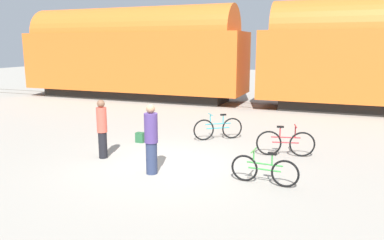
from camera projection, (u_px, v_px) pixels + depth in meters
name	position (u px, v px, depth m)	size (l,w,h in m)	color
ground_plane	(165.00, 164.00, 10.27)	(80.00, 80.00, 0.00)	gray
freight_train	(253.00, 53.00, 19.69)	(28.32, 3.09, 5.38)	black
rail_near	(248.00, 107.00, 19.59)	(40.32, 0.07, 0.01)	#4C4238
rail_far	(254.00, 103.00, 20.90)	(40.32, 0.07, 0.01)	#4C4238
bicycle_maroon	(285.00, 143.00, 10.99)	(1.67, 0.50, 0.93)	black
bicycle_green	(264.00, 170.00, 8.77)	(1.62, 0.46, 0.81)	black
bicycle_teal	(218.00, 128.00, 12.92)	(1.46, 1.08, 0.91)	black
person_in_red	(102.00, 128.00, 10.70)	(0.29, 0.29, 1.71)	black
person_in_purple	(151.00, 139.00, 9.38)	(0.34, 0.34, 1.79)	#283351
backpack	(140.00, 137.00, 12.56)	(0.28, 0.20, 0.34)	#235633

